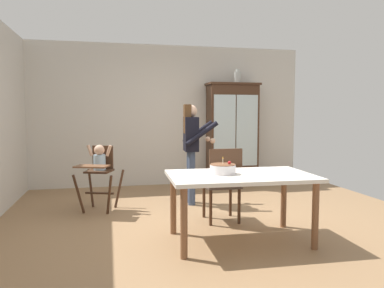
{
  "coord_description": "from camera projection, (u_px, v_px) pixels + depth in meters",
  "views": [
    {
      "loc": [
        -1.14,
        -4.54,
        1.4
      ],
      "look_at": [
        0.03,
        0.7,
        0.95
      ],
      "focal_mm": 34.65,
      "sensor_mm": 36.0,
      "label": 1
    }
  ],
  "objects": [
    {
      "name": "ground_plane",
      "position": [
        201.0,
        222.0,
        4.78
      ],
      "size": [
        6.24,
        6.24,
        0.0
      ],
      "primitive_type": "plane",
      "color": "#93704C"
    },
    {
      "name": "wall_back",
      "position": [
        169.0,
        116.0,
        7.22
      ],
      "size": [
        5.32,
        0.06,
        2.7
      ],
      "primitive_type": "cube",
      "color": "beige",
      "rests_on": "ground_plane"
    },
    {
      "name": "china_cabinet",
      "position": [
        232.0,
        134.0,
        7.26
      ],
      "size": [
        1.02,
        0.48,
        1.98
      ],
      "color": "#422819",
      "rests_on": "ground_plane"
    },
    {
      "name": "ceramic_vase",
      "position": [
        237.0,
        77.0,
        7.19
      ],
      "size": [
        0.13,
        0.13,
        0.27
      ],
      "color": "#B2B7B2",
      "rests_on": "china_cabinet"
    },
    {
      "name": "high_chair_with_toddler",
      "position": [
        99.0,
        165.0,
        5.29
      ],
      "size": [
        0.73,
        0.81,
        0.95
      ],
      "rotation": [
        0.0,
        0.0,
        -0.34
      ],
      "color": "#422819",
      "rests_on": "ground_plane"
    },
    {
      "name": "adult_person",
      "position": [
        191.0,
        141.0,
        5.67
      ],
      "size": [
        0.53,
        0.51,
        1.53
      ],
      "rotation": [
        0.0,
        0.0,
        1.49
      ],
      "color": "#3D4C6B",
      "rests_on": "ground_plane"
    },
    {
      "name": "dining_table",
      "position": [
        240.0,
        182.0,
        4.01
      ],
      "size": [
        1.58,
        0.99,
        0.74
      ],
      "color": "silver",
      "rests_on": "ground_plane"
    },
    {
      "name": "birthday_cake",
      "position": [
        223.0,
        169.0,
        4.01
      ],
      "size": [
        0.28,
        0.28,
        0.19
      ],
      "color": "white",
      "rests_on": "dining_table"
    },
    {
      "name": "dining_chair_far_side",
      "position": [
        223.0,
        180.0,
        4.69
      ],
      "size": [
        0.45,
        0.45,
        0.96
      ],
      "rotation": [
        0.0,
        0.0,
        3.12
      ],
      "color": "#422819",
      "rests_on": "ground_plane"
    }
  ]
}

